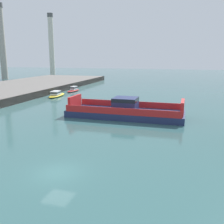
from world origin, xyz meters
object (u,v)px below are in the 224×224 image
(moored_boat_near_right, at_px, (73,90))
(smokestack_distant_b, at_px, (51,43))
(chain_ferry, at_px, (125,111))
(smokestack_distant_a, at_px, (2,40))
(moored_boat_mid_right, at_px, (56,94))

(moored_boat_near_right, relative_size, smokestack_distant_b, 0.20)
(chain_ferry, distance_m, smokestack_distant_a, 94.85)
(smokestack_distant_a, xyz_separation_m, smokestack_distant_b, (13.08, 21.46, -0.85))
(chain_ferry, xyz_separation_m, smokestack_distant_a, (-72.31, 59.06, 16.75))
(moored_boat_near_right, xyz_separation_m, smokestack_distant_b, (-36.52, 52.82, 16.38))
(chain_ferry, bearing_deg, moored_boat_mid_right, 142.60)
(smokestack_distant_b, bearing_deg, moored_boat_near_right, -55.34)
(moored_boat_mid_right, bearing_deg, chain_ferry, -37.40)
(chain_ferry, height_order, smokestack_distant_a, smokestack_distant_a)
(moored_boat_near_right, bearing_deg, smokestack_distant_b, 124.66)
(chain_ferry, height_order, smokestack_distant_b, smokestack_distant_b)
(smokestack_distant_b, bearing_deg, chain_ferry, -53.66)
(moored_boat_mid_right, relative_size, smokestack_distant_a, 0.25)
(smokestack_distant_a, height_order, smokestack_distant_b, smokestack_distant_a)
(chain_ferry, height_order, moored_boat_near_right, chain_ferry)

